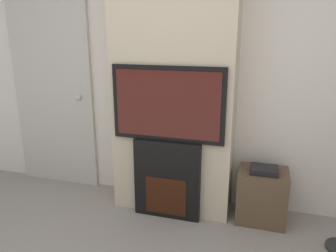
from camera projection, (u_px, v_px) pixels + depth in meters
The scene contains 6 objects.
wall_back at pixel (180, 65), 3.09m from camera, with size 6.00×0.06×2.70m.
chimney_breast at pixel (174, 68), 2.89m from camera, with size 1.10×0.38×2.70m.
fireplace at pixel (168, 179), 2.99m from camera, with size 0.61×0.15×0.73m.
television at pixel (168, 104), 2.79m from camera, with size 0.99×0.07×0.65m.
media_stand at pixel (262, 195), 2.93m from camera, with size 0.43×0.35×0.53m.
entry_door at pixel (53, 91), 3.51m from camera, with size 0.93×0.09×2.08m.
Camera 1 is at (0.78, -1.00, 1.66)m, focal length 35.00 mm.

